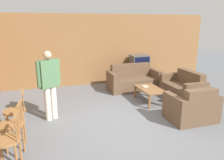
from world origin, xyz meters
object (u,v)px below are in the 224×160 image
book_on_table (145,86)px  loveseat_right (183,88)px  couch_far (133,81)px  tv_unit (139,76)px  bar_chair_mid (12,128)px  bar_chair_far (16,114)px  bar_chair_near (8,144)px  coffee_table (150,90)px  tv (139,62)px  armchair_near (192,108)px  table_lamp (147,60)px  person_by_window (49,82)px

book_on_table → loveseat_right: bearing=-8.3°
couch_far → tv_unit: couch_far is taller
bar_chair_mid → bar_chair_far: same height
bar_chair_far → loveseat_right: size_ratio=0.70×
bar_chair_near → loveseat_right: 5.22m
loveseat_right → coffee_table: loveseat_right is taller
tv_unit → couch_far: bearing=-126.8°
loveseat_right → book_on_table: bearing=171.7°
book_on_table → coffee_table: bearing=-69.9°
bar_chair_near → tv_unit: bearing=46.9°
bar_chair_near → bar_chair_mid: bearing=90.0°
bar_chair_mid → tv: size_ratio=1.52×
loveseat_right → bar_chair_mid: bearing=-158.7°
armchair_near → table_lamp: bearing=81.1°
bar_chair_far → couch_far: bar_chair_far is taller
bar_chair_mid → armchair_near: bearing=5.1°
couch_far → book_on_table: 1.14m
couch_far → table_lamp: bearing=40.0°
person_by_window → bar_chair_far: bearing=-129.0°
bar_chair_mid → tv_unit: bar_chair_mid is taller
bar_chair_near → table_lamp: bar_chair_near is taller
coffee_table → tv_unit: (0.58, 2.07, -0.09)m
table_lamp → tv: bearing=-179.5°
tv → book_on_table: size_ratio=3.15×
bar_chair_far → coffee_table: 3.71m
bar_chair_near → couch_far: 5.08m
book_on_table → bar_chair_far: bearing=-158.0°
table_lamp → person_by_window: size_ratio=0.27×
bar_chair_mid → armchair_near: size_ratio=0.93×
loveseat_right → tv: size_ratio=2.17×
table_lamp → bar_chair_near: bearing=-135.3°
tv → bar_chair_near: bearing=-133.1°
bar_chair_far → tv: 5.24m
bar_chair_mid → book_on_table: size_ratio=4.78×
bar_chair_mid → book_on_table: bar_chair_mid is taller
bar_chair_mid → book_on_table: 3.98m
tv_unit → book_on_table: 1.99m
book_on_table → armchair_near: bearing=-75.3°
tv → table_lamp: size_ratio=1.46×
person_by_window → bar_chair_mid: bearing=-115.3°
bar_chair_mid → table_lamp: 5.89m
bar_chair_near → bar_chair_far: bearing=90.0°
bar_chair_far → couch_far: (3.54, 2.52, -0.25)m
bar_chair_near → table_lamp: (4.42, 4.38, 0.32)m
armchair_near → book_on_table: 1.71m
loveseat_right → book_on_table: loveseat_right is taller
bar_chair_far → person_by_window: (0.68, 0.85, 0.38)m
person_by_window → armchair_near: bearing=-19.2°
book_on_table → bar_chair_near: bearing=-143.9°
bar_chair_near → tv_unit: 6.00m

